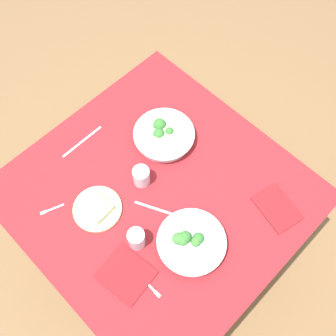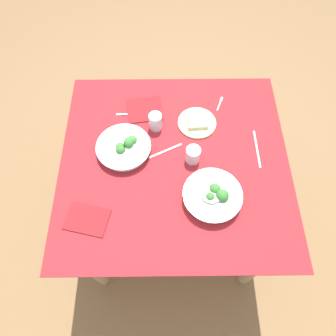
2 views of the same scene
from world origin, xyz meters
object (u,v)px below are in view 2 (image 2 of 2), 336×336
at_px(water_glass_side, 193,155).
at_px(broccoli_bowl_far, 124,147).
at_px(table_knife_left, 257,149).
at_px(fork_by_far_bowl, 220,103).
at_px(napkin_folded_upper, 87,219).
at_px(table_knife_right, 165,151).
at_px(water_glass_center, 155,122).
at_px(napkin_folded_lower, 145,109).
at_px(broccoli_bowl_near, 213,196).
at_px(fork_by_near_bowl, 124,114).
at_px(bread_side_plate, 197,122).

bearing_deg(water_glass_side, broccoli_bowl_far, 170.64).
relative_size(water_glass_side, table_knife_left, 0.40).
xyz_separation_m(fork_by_far_bowl, napkin_folded_upper, (-0.65, -0.66, 0.00)).
relative_size(fork_by_far_bowl, napkin_folded_upper, 0.52).
bearing_deg(table_knife_right, water_glass_center, 82.56).
relative_size(broccoli_bowl_far, water_glass_center, 2.86).
bearing_deg(water_glass_side, napkin_folded_lower, 127.89).
height_order(water_glass_center, table_knife_right, water_glass_center).
distance_m(broccoli_bowl_near, napkin_folded_upper, 0.58).
xyz_separation_m(water_glass_side, fork_by_near_bowl, (-0.35, 0.28, -0.04)).
bearing_deg(table_knife_right, table_knife_left, -24.85).
xyz_separation_m(table_knife_left, table_knife_right, (-0.46, -0.01, 0.00)).
bearing_deg(fork_by_near_bowl, napkin_folded_upper, 77.25).
bearing_deg(fork_by_far_bowl, bread_side_plate, 156.37).
bearing_deg(fork_by_near_bowl, water_glass_center, 153.74).
distance_m(water_glass_side, fork_by_far_bowl, 0.40).
bearing_deg(water_glass_center, broccoli_bowl_near, -57.12).
bearing_deg(napkin_folded_upper, table_knife_left, 24.12).
xyz_separation_m(broccoli_bowl_near, napkin_folded_lower, (-0.33, 0.53, -0.03)).
distance_m(water_glass_side, table_knife_left, 0.34).
bearing_deg(fork_by_near_bowl, napkin_folded_lower, -163.79).
bearing_deg(water_glass_side, fork_by_far_bowl, 64.66).
height_order(bread_side_plate, napkin_folded_upper, bread_side_plate).
xyz_separation_m(fork_by_far_bowl, fork_by_near_bowl, (-0.52, -0.07, 0.00)).
bearing_deg(fork_by_far_bowl, table_knife_left, -130.84).
distance_m(bread_side_plate, table_knife_right, 0.24).
distance_m(water_glass_side, napkin_folded_lower, 0.40).
bearing_deg(water_glass_side, napkin_folded_upper, -147.63).
xyz_separation_m(table_knife_right, napkin_folded_lower, (-0.11, 0.27, 0.00)).
bearing_deg(napkin_folded_lower, broccoli_bowl_far, -109.69).
distance_m(broccoli_bowl_far, water_glass_side, 0.34).
height_order(napkin_folded_upper, napkin_folded_lower, same).
height_order(fork_by_near_bowl, napkin_folded_upper, napkin_folded_upper).
xyz_separation_m(bread_side_plate, napkin_folded_upper, (-0.52, -0.53, -0.01)).
height_order(fork_by_far_bowl, table_knife_right, same).
relative_size(table_knife_left, table_knife_right, 1.20).
relative_size(broccoli_bowl_far, fork_by_far_bowl, 2.76).
bearing_deg(broccoli_bowl_near, bread_side_plate, 96.29).
distance_m(broccoli_bowl_far, broccoli_bowl_near, 0.50).
bearing_deg(bread_side_plate, napkin_folded_lower, 161.13).
distance_m(broccoli_bowl_far, table_knife_right, 0.21).
relative_size(bread_side_plate, napkin_folded_lower, 1.07).
height_order(broccoli_bowl_far, water_glass_center, water_glass_center).
xyz_separation_m(broccoli_bowl_far, napkin_folded_upper, (-0.15, -0.36, -0.02)).
bearing_deg(table_knife_right, fork_by_near_bowl, 107.53).
distance_m(bread_side_plate, water_glass_center, 0.22).
relative_size(fork_by_near_bowl, table_knife_right, 0.53).
bearing_deg(water_glass_center, broccoli_bowl_far, -137.06).
bearing_deg(fork_by_near_bowl, broccoli_bowl_far, 94.05).
bearing_deg(broccoli_bowl_far, bread_side_plate, 23.76).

